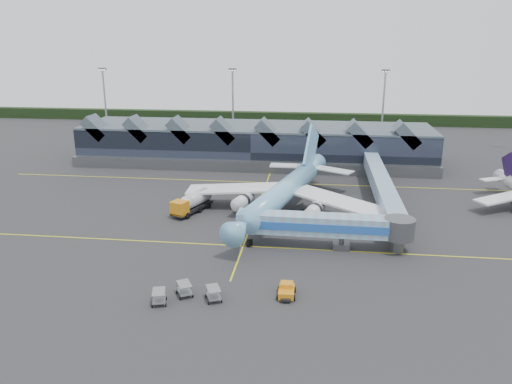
# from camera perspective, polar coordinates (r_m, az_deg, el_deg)

# --- Properties ---
(ground) EXTENTS (260.00, 260.00, 0.00)m
(ground) POSITION_cam_1_polar(r_m,az_deg,el_deg) (86.22, -0.69, -4.08)
(ground) COLOR #2A2A2C
(ground) RESTS_ON ground
(taxi_stripes) EXTENTS (120.00, 60.00, 0.01)m
(taxi_stripes) POSITION_cam_1_polar(r_m,az_deg,el_deg) (95.52, 0.12, -1.91)
(taxi_stripes) COLOR yellow
(taxi_stripes) RESTS_ON ground
(tree_line_far) EXTENTS (260.00, 4.00, 4.00)m
(tree_line_far) POSITION_cam_1_polar(r_m,az_deg,el_deg) (192.12, 3.76, 8.47)
(tree_line_far) COLOR black
(tree_line_far) RESTS_ON ground
(terminal) EXTENTS (90.00, 22.25, 12.52)m
(terminal) POSITION_cam_1_polar(r_m,az_deg,el_deg) (130.62, -0.11, 5.58)
(terminal) COLOR black
(terminal) RESTS_ON ground
(light_masts) EXTENTS (132.40, 42.56, 22.45)m
(light_masts) POSITION_cam_1_polar(r_m,az_deg,el_deg) (143.95, 11.17, 9.43)
(light_masts) COLOR #9A9DA2
(light_masts) RESTS_ON ground
(main_airliner) EXTENTS (38.11, 44.71, 14.58)m
(main_airliner) POSITION_cam_1_polar(r_m,az_deg,el_deg) (92.12, 3.32, 0.13)
(main_airliner) COLOR #74BFEC
(main_airliner) RESTS_ON ground
(jet_bridge) EXTENTS (27.05, 4.66, 5.50)m
(jet_bridge) POSITION_cam_1_polar(r_m,az_deg,el_deg) (77.67, 8.92, -3.88)
(jet_bridge) COLOR #7DB6D1
(jet_bridge) RESTS_ON ground
(fuel_truck) EXTENTS (6.25, 10.61, 3.62)m
(fuel_truck) POSITION_cam_1_polar(r_m,az_deg,el_deg) (93.96, -7.21, -1.08)
(fuel_truck) COLOR black
(fuel_truck) RESTS_ON ground
(pushback_tug) EXTENTS (2.35, 3.67, 1.60)m
(pushback_tug) POSITION_cam_1_polar(r_m,az_deg,el_deg) (64.50, 3.51, -11.19)
(pushback_tug) COLOR orange
(pushback_tug) RESTS_ON ground
(baggage_carts) EXTENTS (8.74, 5.11, 1.69)m
(baggage_carts) POSITION_cam_1_polar(r_m,az_deg,el_deg) (64.02, -8.02, -11.33)
(baggage_carts) COLOR gray
(baggage_carts) RESTS_ON ground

